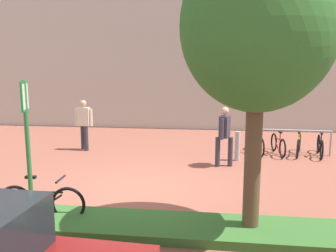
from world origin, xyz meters
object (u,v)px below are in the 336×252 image
at_px(bike_rack_cluster, 288,144).
at_px(bollard_steel, 237,146).
at_px(person_shirt_blue, 84,122).
at_px(tree_sidewalk, 258,28).
at_px(parking_sign_post, 27,133).
at_px(bike_at_sign, 42,202).
at_px(person_suited_dark, 224,133).

bearing_deg(bike_rack_cluster, bollard_steel, -149.96).
bearing_deg(bollard_steel, person_shirt_blue, 171.56).
relative_size(tree_sidewalk, parking_sign_post, 1.85).
bearing_deg(bike_rack_cluster, bike_at_sign, -134.12).
bearing_deg(bollard_steel, person_suited_dark, -121.71).
distance_m(bike_at_sign, bike_rack_cluster, 8.05).
distance_m(bike_rack_cluster, person_shirt_blue, 6.85).
relative_size(parking_sign_post, person_suited_dark, 1.52).
relative_size(bike_at_sign, bollard_steel, 1.87).
xyz_separation_m(person_shirt_blue, person_suited_dark, (4.70, -1.44, 0.00)).
height_order(bollard_steel, person_suited_dark, person_suited_dark).
bearing_deg(person_suited_dark, tree_sidewalk, -85.34).
bearing_deg(bollard_steel, tree_sidewalk, -90.96).
bearing_deg(tree_sidewalk, parking_sign_post, -178.42).
bearing_deg(bollard_steel, parking_sign_post, -128.78).
xyz_separation_m(parking_sign_post, bollard_steel, (4.00, 4.98, -1.25)).
distance_m(parking_sign_post, bike_rack_cluster, 8.36).
height_order(parking_sign_post, bike_rack_cluster, parking_sign_post).
xyz_separation_m(bike_at_sign, bike_rack_cluster, (5.60, 5.78, -0.00)).
height_order(person_shirt_blue, person_suited_dark, same).
xyz_separation_m(parking_sign_post, person_shirt_blue, (-1.12, 5.74, -0.72)).
height_order(tree_sidewalk, bike_at_sign, tree_sidewalk).
distance_m(bike_at_sign, person_shirt_blue, 5.72).
height_order(bike_at_sign, person_shirt_blue, person_shirt_blue).
relative_size(bike_rack_cluster, bollard_steel, 2.95).
distance_m(tree_sidewalk, person_shirt_blue, 7.95).
height_order(bike_rack_cluster, person_suited_dark, person_suited_dark).
relative_size(bike_rack_cluster, person_shirt_blue, 1.55).
xyz_separation_m(parking_sign_post, person_suited_dark, (3.58, 4.30, -0.72)).
distance_m(bollard_steel, person_suited_dark, 0.97).
distance_m(bike_rack_cluster, person_suited_dark, 2.78).
relative_size(tree_sidewalk, bollard_steel, 5.39).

